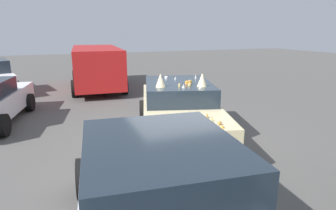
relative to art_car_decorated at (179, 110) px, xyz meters
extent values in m
plane|color=#514F4C|center=(-0.04, 0.01, -0.74)|extent=(60.00, 60.00, 0.00)
cube|color=beige|center=(-0.04, 0.01, -0.11)|extent=(4.84, 3.03, 0.70)
cube|color=#1E2833|center=(0.18, -0.06, 0.46)|extent=(2.62, 2.22, 0.43)
cylinder|color=black|center=(-1.65, -0.44, -0.41)|extent=(0.70, 0.41, 0.66)
cylinder|color=black|center=(-1.11, 1.29, -0.41)|extent=(0.70, 0.41, 0.66)
cylinder|color=black|center=(1.03, -1.27, -0.41)|extent=(0.70, 0.41, 0.66)
cylinder|color=black|center=(1.56, 0.46, -0.41)|extent=(0.70, 0.41, 0.66)
ellipsoid|color=black|center=(-1.47, 1.38, -0.10)|extent=(0.12, 0.06, 0.12)
ellipsoid|color=black|center=(0.57, 0.75, 0.04)|extent=(0.15, 0.06, 0.13)
ellipsoid|color=black|center=(-2.13, -0.27, -0.17)|extent=(0.12, 0.05, 0.14)
ellipsoid|color=black|center=(1.11, -1.27, -0.14)|extent=(0.16, 0.07, 0.13)
ellipsoid|color=black|center=(-1.93, -0.33, 0.02)|extent=(0.14, 0.06, 0.10)
ellipsoid|color=black|center=(-1.20, -0.56, -0.14)|extent=(0.12, 0.05, 0.15)
ellipsoid|color=black|center=(-1.08, 1.26, 0.04)|extent=(0.13, 0.06, 0.10)
ellipsoid|color=black|center=(1.43, 0.49, -0.26)|extent=(0.17, 0.07, 0.10)
sphere|color=black|center=(-2.04, 0.32, 0.28)|extent=(0.07, 0.07, 0.07)
cylinder|color=gray|center=(-1.49, 0.79, 0.31)|extent=(0.11, 0.11, 0.12)
cone|color=orange|center=(-2.23, 0.14, 0.28)|extent=(0.10, 0.10, 0.07)
cone|color=#A87A38|center=(-1.59, 0.10, 0.30)|extent=(0.12, 0.12, 0.10)
sphere|color=#51381E|center=(-1.25, 0.79, 0.28)|extent=(0.06, 0.06, 0.06)
cylinder|color=gray|center=(-1.78, 0.61, 0.30)|extent=(0.12, 0.12, 0.10)
sphere|color=#A87A38|center=(-2.06, 0.09, 0.28)|extent=(0.07, 0.07, 0.07)
cone|color=tan|center=(-1.68, 0.38, 0.29)|extent=(0.09, 0.09, 0.09)
cone|color=tan|center=(-1.82, 0.13, 0.30)|extent=(0.08, 0.08, 0.12)
sphere|color=silver|center=(-1.56, 0.37, 0.28)|extent=(0.06, 0.06, 0.06)
cone|color=black|center=(-1.43, 0.32, 0.29)|extent=(0.08, 0.08, 0.09)
cylinder|color=orange|center=(-1.90, 1.06, 0.28)|extent=(0.06, 0.06, 0.07)
cylinder|color=#A87A38|center=(-0.21, -0.19, 0.72)|extent=(0.12, 0.12, 0.10)
cylinder|color=tan|center=(-0.39, -0.09, 0.70)|extent=(0.08, 0.08, 0.05)
cone|color=gray|center=(-0.57, 0.15, 0.72)|extent=(0.09, 0.09, 0.09)
cylinder|color=silver|center=(0.84, 0.01, 0.70)|extent=(0.11, 0.11, 0.05)
cone|color=#51381E|center=(0.29, 0.35, 0.71)|extent=(0.08, 0.08, 0.07)
cylinder|color=orange|center=(-0.16, -0.14, 0.71)|extent=(0.10, 0.10, 0.07)
cone|color=silver|center=(0.62, -0.16, 0.71)|extent=(0.05, 0.05, 0.07)
cone|color=gray|center=(0.53, -0.74, 0.73)|extent=(0.09, 0.09, 0.12)
cone|color=silver|center=(-0.79, -0.17, 0.72)|extent=(0.07, 0.07, 0.09)
cylinder|color=tan|center=(-0.44, 0.19, 0.71)|extent=(0.06, 0.06, 0.08)
cone|color=beige|center=(-0.55, -0.34, 0.83)|extent=(0.23, 0.23, 0.31)
cone|color=beige|center=(-0.26, 0.59, 0.83)|extent=(0.23, 0.23, 0.31)
cube|color=#B21919|center=(7.33, 0.97, 0.38)|extent=(5.54, 2.47, 1.62)
cube|color=#1E2833|center=(9.21, 0.81, 0.70)|extent=(0.27, 1.78, 0.58)
cylinder|color=black|center=(9.03, 1.86, -0.38)|extent=(0.74, 0.30, 0.72)
cylinder|color=black|center=(8.85, -0.20, -0.38)|extent=(0.74, 0.30, 0.72)
cylinder|color=black|center=(5.80, 2.13, -0.38)|extent=(0.74, 0.30, 0.72)
cylinder|color=black|center=(5.63, 0.08, -0.38)|extent=(0.74, 0.30, 0.72)
cylinder|color=black|center=(9.23, 4.94, -0.41)|extent=(0.70, 0.37, 0.66)
cylinder|color=black|center=(6.85, 4.37, -0.41)|extent=(0.70, 0.37, 0.66)
cylinder|color=black|center=(4.18, 3.72, -0.44)|extent=(0.64, 0.33, 0.60)
cylinder|color=black|center=(1.73, 4.21, -0.44)|extent=(0.64, 0.33, 0.60)
cube|color=white|center=(-3.26, 1.80, -0.10)|extent=(4.09, 2.24, 0.71)
cube|color=#1E2833|center=(-3.61, 1.84, 0.52)|extent=(2.09, 1.86, 0.52)
cylinder|color=black|center=(-1.95, 2.56, -0.40)|extent=(0.70, 0.30, 0.68)
cylinder|color=black|center=(-2.17, 0.75, -0.40)|extent=(0.70, 0.30, 0.68)
camera|label=1|loc=(-6.33, 2.84, 1.93)|focal=30.41mm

